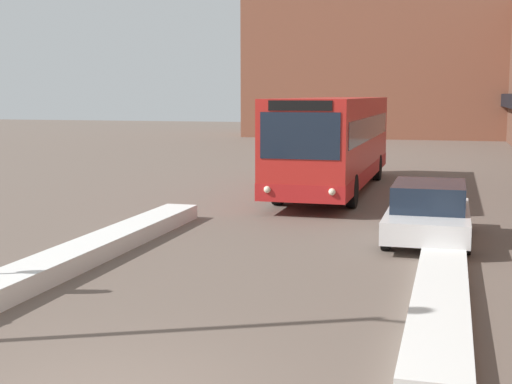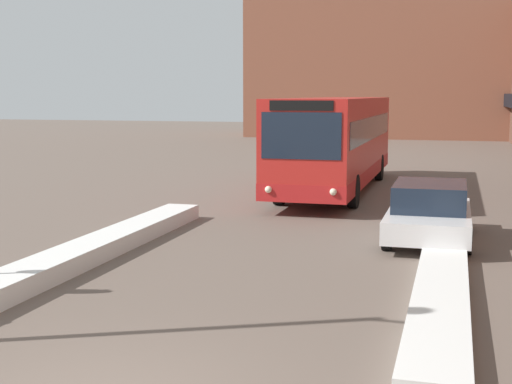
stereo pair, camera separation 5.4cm
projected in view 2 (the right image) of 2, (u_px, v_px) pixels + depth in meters
name	position (u px, v px, depth m)	size (l,w,h in m)	color
building_backdrop_far	(412.00, 41.00, 57.33)	(26.00, 8.00, 15.40)	brown
snow_bank_left	(86.00, 252.00, 14.86)	(0.90, 11.04, 0.38)	silver
snow_bank_right	(442.00, 280.00, 12.83)	(0.90, 10.25, 0.27)	silver
city_bus	(336.00, 141.00, 25.46)	(2.61, 12.16, 3.33)	red
parked_car_front	(429.00, 211.00, 16.92)	(1.92, 4.35, 1.37)	silver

